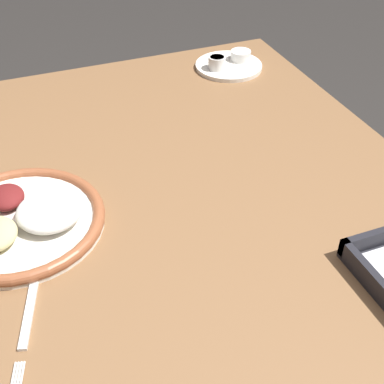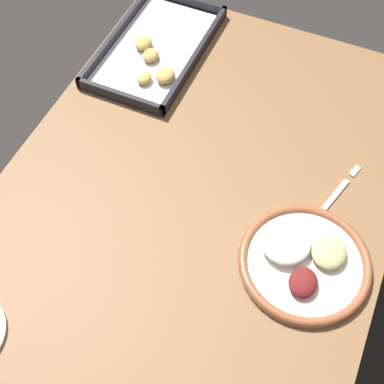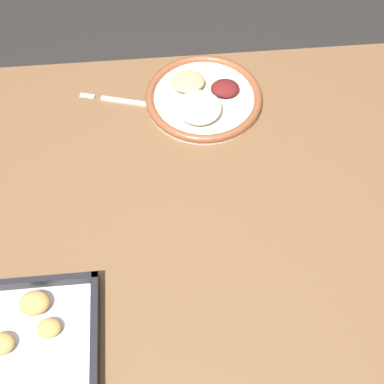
% 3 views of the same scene
% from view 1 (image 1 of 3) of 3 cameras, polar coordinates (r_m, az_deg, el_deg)
% --- Properties ---
extents(dining_table, '(1.24, 0.88, 0.77)m').
position_cam_1_polar(dining_table, '(0.97, 0.51, -7.24)').
color(dining_table, brown).
rests_on(dining_table, ground_plane).
extents(dinner_plate, '(0.28, 0.28, 0.05)m').
position_cam_1_polar(dinner_plate, '(0.90, -17.78, -2.89)').
color(dinner_plate, white).
rests_on(dinner_plate, dining_table).
extents(fork, '(0.21, 0.07, 0.00)m').
position_cam_1_polar(fork, '(0.78, -16.91, -11.76)').
color(fork, silver).
rests_on(fork, dining_table).
extents(saucer_plate, '(0.16, 0.16, 0.04)m').
position_cam_1_polar(saucer_plate, '(1.36, 3.97, 13.51)').
color(saucer_plate, white).
rests_on(saucer_plate, dining_table).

